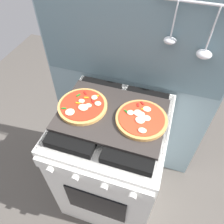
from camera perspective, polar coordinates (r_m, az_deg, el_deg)
name	(u,v)px	position (r m, az deg, el deg)	size (l,w,h in m)	color
ground_plane	(112,188)	(1.89, 0.00, -19.21)	(4.00, 4.00, 0.00)	#4C4742
kitchen_backsplash	(128,90)	(1.43, 4.24, 5.66)	(1.10, 0.09, 1.55)	#7A939E
stove	(112,160)	(1.49, -0.02, -12.46)	(0.60, 0.64, 0.90)	white
baking_tray	(112,114)	(1.12, 0.00, -0.62)	(0.54, 0.38, 0.02)	#2D2826
pizza_left	(83,106)	(1.14, -7.63, 1.63)	(0.26, 0.26, 0.03)	tan
pizza_right	(141,119)	(1.08, 7.68, -1.71)	(0.26, 0.26, 0.03)	#C18947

